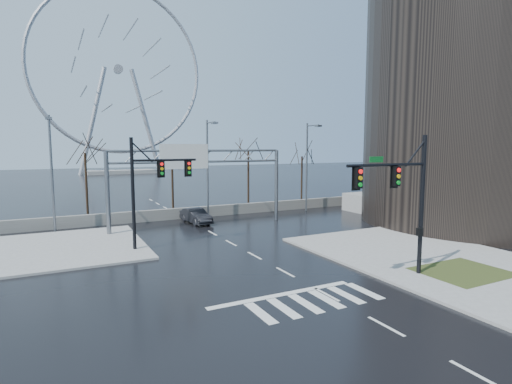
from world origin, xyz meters
TOP-DOWN VIEW (x-y plane):
  - ground at (0.00, 0.00)m, footprint 260.00×260.00m
  - sidewalk_right_ext at (10.00, 2.00)m, footprint 12.00×10.00m
  - sidewalk_far at (-11.00, 12.00)m, footprint 10.00×12.00m
  - grass_strip at (9.00, -5.00)m, footprint 5.00×4.00m
  - tower_podium at (29.00, 8.00)m, footprint 22.00×18.00m
  - barrier_wall at (0.00, 20.00)m, footprint 52.00×0.50m
  - signal_mast_near at (5.14, -4.04)m, footprint 5.52×0.41m
  - signal_mast_far at (-5.87, 8.96)m, footprint 4.72×0.41m
  - sign_gantry at (-0.38, 14.96)m, footprint 16.36×0.40m
  - streetlight_left at (-12.00, 18.16)m, footprint 0.50×2.55m
  - streetlight_mid at (2.00, 18.16)m, footprint 0.50×2.55m
  - streetlight_right at (14.00, 18.16)m, footprint 0.50×2.55m
  - tree_left at (-9.00, 23.50)m, footprint 3.75×3.75m
  - tree_center at (0.00, 24.50)m, footprint 3.25×3.25m
  - tree_right at (9.00, 23.50)m, footprint 3.90×3.90m
  - tree_far_right at (17.00, 24.00)m, footprint 3.40×3.40m
  - ferris_wheel at (5.00, 95.00)m, footprint 45.00×6.00m
  - car at (0.16, 16.89)m, footprint 2.08×4.58m

SIDE VIEW (x-z plane):
  - ground at x=0.00m, z-range 0.00..0.00m
  - sidewalk_right_ext at x=10.00m, z-range 0.00..0.15m
  - sidewalk_far at x=-11.00m, z-range 0.00..0.15m
  - grass_strip at x=9.00m, z-range 0.14..0.17m
  - barrier_wall at x=0.00m, z-range 0.00..1.10m
  - car at x=0.16m, z-range 0.00..1.46m
  - tower_podium at x=29.00m, z-range 0.00..2.00m
  - signal_mast_far at x=-5.87m, z-range 0.83..8.83m
  - signal_mast_near at x=5.14m, z-range 0.87..8.87m
  - tree_center at x=0.00m, z-range 1.92..8.42m
  - sign_gantry at x=-0.38m, z-range 1.38..8.98m
  - tree_far_right at x=17.00m, z-range 2.01..8.81m
  - streetlight_left at x=-12.00m, z-range 0.89..10.89m
  - streetlight_mid at x=2.00m, z-range 0.89..10.89m
  - streetlight_right at x=14.00m, z-range 0.89..10.89m
  - tree_left at x=-9.00m, z-range 2.23..9.73m
  - tree_right at x=9.00m, z-range 2.32..10.12m
  - ferris_wheel at x=5.00m, z-range 0.68..51.59m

